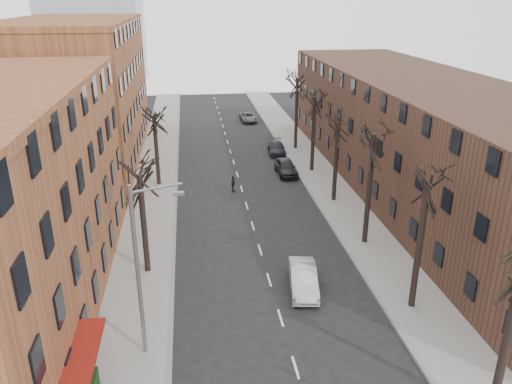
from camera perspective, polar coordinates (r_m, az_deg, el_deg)
name	(u,v)px	position (r m, az deg, el deg)	size (l,w,h in m)	color
sidewalk_left	(155,181)	(48.78, -11.43, 1.25)	(4.00, 90.00, 0.15)	gray
sidewalk_right	(318,173)	(50.22, 7.09, 2.12)	(4.00, 90.00, 0.15)	gray
building_left_far	(78,94)	(56.76, -19.69, 10.55)	(12.00, 28.00, 14.00)	brown
building_right	(422,136)	(47.05, 18.43, 6.12)	(12.00, 50.00, 10.00)	#442A20
tree_right_b	(411,307)	(30.66, 17.28, -12.45)	(5.20, 5.20, 10.80)	black
tree_right_c	(364,243)	(36.98, 12.26, -5.73)	(5.20, 5.20, 11.60)	black
tree_right_d	(333,201)	(43.86, 8.84, -1.02)	(5.20, 5.20, 10.00)	black
tree_right_e	(312,171)	(51.06, 6.37, 2.40)	(5.20, 5.20, 10.80)	black
tree_right_f	(295,149)	(58.47, 4.51, 4.95)	(5.20, 5.20, 11.60)	black
tree_left_a	(148,272)	(33.36, -12.22, -8.93)	(5.20, 5.20, 9.50)	black
tree_left_b	(159,185)	(47.84, -11.00, 0.78)	(5.20, 5.20, 9.50)	black
streetlight	(141,265)	(23.92, -13.02, -8.18)	(2.45, 0.22, 9.03)	slate
silver_sedan	(303,279)	(30.65, 5.43, -9.82)	(1.56, 4.48, 1.48)	#AAAEB1
parked_car_near	(286,167)	(49.65, 3.46, 2.87)	(1.81, 4.50, 1.53)	black
parked_car_mid	(277,148)	(56.39, 2.37, 5.06)	(1.81, 4.45, 1.29)	black
parked_car_far	(248,117)	(71.25, -0.89, 8.56)	(2.03, 4.40, 1.22)	#56595D
pedestrian_crossing	(233,184)	(45.17, -2.63, 0.95)	(0.90, 0.37, 1.53)	black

